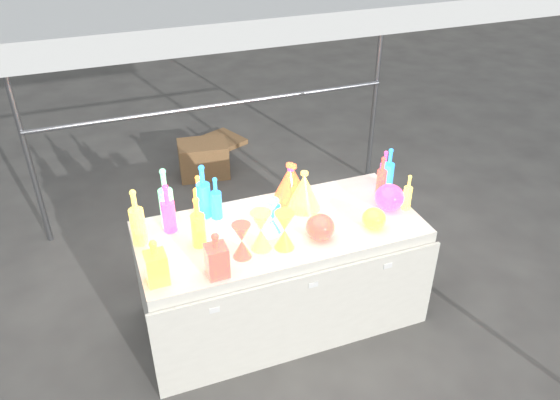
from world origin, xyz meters
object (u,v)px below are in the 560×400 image
object	(u,v)px
lampshade_0	(293,182)
bottle_0	(199,194)
cardboard_box_closed	(203,159)
globe_0	(374,219)
hourglass_0	(242,241)
decanter_0	(156,261)
display_table	(280,273)

from	to	relation	value
lampshade_0	bottle_0	bearing A→B (deg)	170.13
cardboard_box_closed	lampshade_0	xyz separation A→B (m)	(0.21, -1.85, 0.71)
globe_0	bottle_0	bearing A→B (deg)	150.39
bottle_0	hourglass_0	xyz separation A→B (m)	(0.12, -0.55, -0.03)
hourglass_0	decanter_0	bearing A→B (deg)	-174.25
decanter_0	hourglass_0	bearing A→B (deg)	4.06
decanter_0	globe_0	world-z (taller)	decanter_0
bottle_0	lampshade_0	bearing A→B (deg)	-5.85
display_table	cardboard_box_closed	world-z (taller)	display_table
bottle_0	decanter_0	xyz separation A→B (m)	(-0.38, -0.60, 0.00)
display_table	hourglass_0	xyz separation A→B (m)	(-0.31, -0.19, 0.49)
cardboard_box_closed	decanter_0	size ratio (longest dim) A/B	1.72
cardboard_box_closed	decanter_0	distance (m)	2.61
display_table	cardboard_box_closed	xyz separation A→B (m)	(-0.02, 2.14, -0.20)
cardboard_box_closed	hourglass_0	xyz separation A→B (m)	(-0.29, -2.33, 0.69)
hourglass_0	globe_0	xyz separation A→B (m)	(0.86, -0.01, -0.05)
display_table	decanter_0	distance (m)	0.99
decanter_0	lampshade_0	bearing A→B (deg)	26.20
bottle_0	decanter_0	distance (m)	0.71
cardboard_box_closed	lampshade_0	distance (m)	1.99
cardboard_box_closed	globe_0	xyz separation A→B (m)	(0.57, -2.34, 0.64)
bottle_0	lampshade_0	distance (m)	0.63
hourglass_0	lampshade_0	xyz separation A→B (m)	(0.51, 0.48, 0.02)
lampshade_0	globe_0	bearing A→B (deg)	-58.52
lampshade_0	decanter_0	bearing A→B (deg)	-156.13
display_table	globe_0	distance (m)	0.73
bottle_0	hourglass_0	distance (m)	0.56
display_table	hourglass_0	size ratio (longest dim) A/B	8.22
hourglass_0	display_table	bearing A→B (deg)	31.91
decanter_0	bottle_0	bearing A→B (deg)	55.91
display_table	decanter_0	xyz separation A→B (m)	(-0.81, -0.24, 0.52)
display_table	lampshade_0	size ratio (longest dim) A/B	7.03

